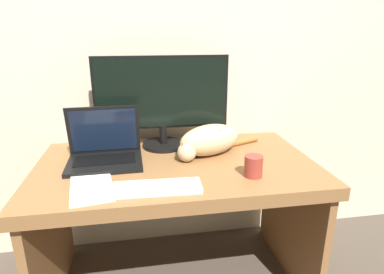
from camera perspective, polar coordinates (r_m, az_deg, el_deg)
wall_back at (r=1.87m, az=-4.78°, el=18.05°), size 6.40×0.06×2.60m
desk at (r=1.62m, az=-2.69°, el=-9.51°), size 1.33×0.76×0.70m
monitor at (r=1.70m, az=-5.31°, el=6.58°), size 0.70×0.23×0.49m
laptop at (r=1.59m, az=-15.25°, el=-2.60°), size 0.35×0.26×0.27m
external_keyboard at (r=1.30m, az=-6.21°, el=-8.91°), size 0.36×0.13×0.02m
cat at (r=1.63m, az=3.05°, el=-0.49°), size 0.50×0.31×0.16m
coffee_mug at (r=1.42m, az=10.87°, el=-5.11°), size 0.08×0.08×0.09m
paper_notepad at (r=1.36m, az=-17.41°, el=-8.65°), size 0.20×0.29×0.01m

